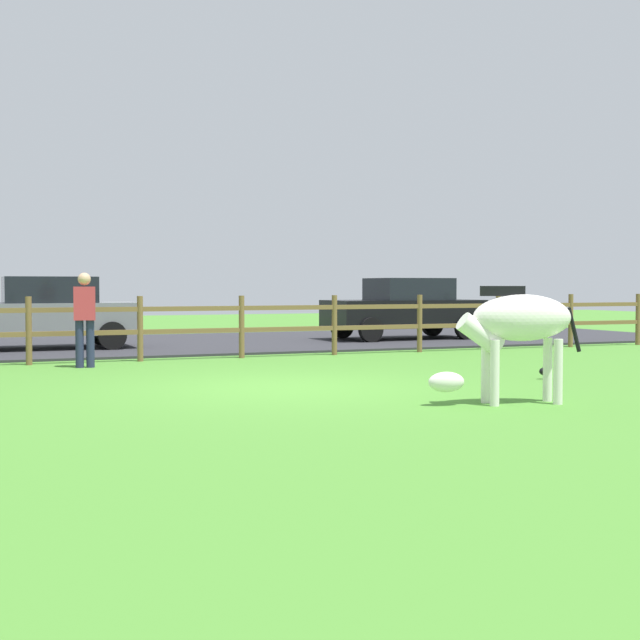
# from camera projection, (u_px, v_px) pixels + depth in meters

# --- Properties ---
(ground_plane) EXTENTS (60.00, 60.00, 0.00)m
(ground_plane) POSITION_uv_depth(u_px,v_px,m) (288.00, 388.00, 11.98)
(ground_plane) COLOR #47842D
(parking_asphalt) EXTENTS (28.00, 7.40, 0.05)m
(parking_asphalt) POSITION_uv_depth(u_px,v_px,m) (153.00, 344.00, 20.57)
(parking_asphalt) COLOR #2D2D33
(parking_asphalt) RESTS_ON ground_plane
(paddock_fence) EXTENTS (21.88, 0.11, 1.22)m
(paddock_fence) POSITION_uv_depth(u_px,v_px,m) (192.00, 323.00, 16.53)
(paddock_fence) COLOR brown
(paddock_fence) RESTS_ON ground_plane
(zebra) EXTENTS (1.92, 0.72, 1.41)m
(zebra) POSITION_uv_depth(u_px,v_px,m) (515.00, 327.00, 10.32)
(zebra) COLOR white
(zebra) RESTS_ON ground_plane
(crow_on_grass) EXTENTS (0.21, 0.10, 0.20)m
(crow_on_grass) POSITION_uv_depth(u_px,v_px,m) (545.00, 371.00, 13.09)
(crow_on_grass) COLOR black
(crow_on_grass) RESTS_ON ground_plane
(parked_car_grey) EXTENTS (4.01, 1.89, 1.56)m
(parked_car_grey) POSITION_uv_depth(u_px,v_px,m) (44.00, 312.00, 18.73)
(parked_car_grey) COLOR slate
(parked_car_grey) RESTS_ON parking_asphalt
(parked_car_black) EXTENTS (4.01, 1.91, 1.56)m
(parked_car_black) POSITION_uv_depth(u_px,v_px,m) (405.00, 308.00, 22.23)
(parked_car_black) COLOR black
(parked_car_black) RESTS_ON parking_asphalt
(visitor_left_of_tree) EXTENTS (0.39, 0.27, 1.64)m
(visitor_left_of_tree) POSITION_uv_depth(u_px,v_px,m) (85.00, 315.00, 14.91)
(visitor_left_of_tree) COLOR #232847
(visitor_left_of_tree) RESTS_ON ground_plane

